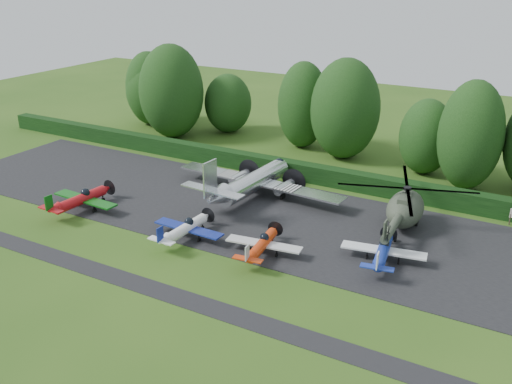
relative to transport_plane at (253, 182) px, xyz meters
The scene contains 18 objects.
ground 13.69m from the transport_plane, 86.09° to the right, with size 160.00×160.00×0.00m, color #2C5116.
apron 4.06m from the transport_plane, 75.33° to the right, with size 70.00×18.00×0.01m, color black.
taxiway_verge 19.64m from the transport_plane, 87.28° to the right, with size 70.00×2.00×0.00m, color black.
hedgerow 7.72m from the transport_plane, 82.92° to the left, with size 90.00×1.60×2.00m, color black.
transport_plane is the anchor object (origin of this frame).
light_plane_red 17.41m from the transport_plane, 139.71° to the right, with size 7.65×8.04×2.94m.
light_plane_white 11.53m from the transport_plane, 91.85° to the right, with size 6.89×7.24×2.65m.
light_plane_orange 12.93m from the transport_plane, 56.95° to the right, with size 6.62×6.97×2.55m.
light_plane_blue 17.81m from the transport_plane, 23.51° to the right, with size 6.97×7.32×2.68m.
helicopter 15.98m from the transport_plane, ahead, with size 12.60×14.76×4.06m.
tree_0 25.74m from the transport_plane, 127.48° to the left, with size 6.78×6.78×8.49m.
tree_2 23.79m from the transport_plane, 36.18° to the left, with size 6.84×6.84×11.99m.
tree_4 18.25m from the transport_plane, 79.10° to the left, with size 8.63×8.63×12.58m.
tree_6 19.64m from the transport_plane, 99.28° to the left, with size 6.69×6.69×11.44m.
tree_7 34.01m from the transport_plane, 147.04° to the left, with size 6.98×6.98×11.03m.
tree_8 21.65m from the transport_plane, 50.33° to the left, with size 6.20×6.20×8.85m.
tree_9 26.01m from the transport_plane, 145.69° to the left, with size 8.97×8.97×13.03m.
tree_10 33.58m from the transport_plane, 145.67° to the left, with size 8.76×8.76×10.18m.
Camera 1 is at (26.54, -34.89, 23.04)m, focal length 40.00 mm.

